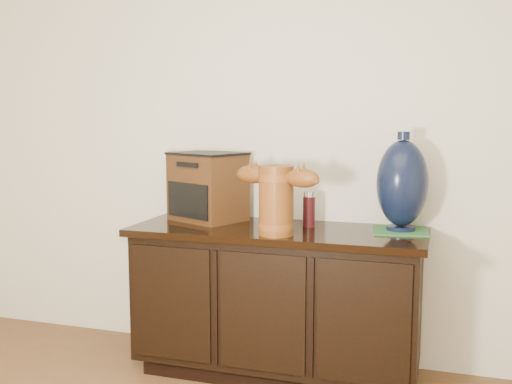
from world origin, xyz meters
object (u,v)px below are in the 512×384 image
(tv_radio, at_px, (208,186))
(spray_can, at_px, (309,209))
(terracotta_vessel, at_px, (276,196))
(lamp_base, at_px, (402,184))
(sideboard, at_px, (277,300))

(tv_radio, distance_m, spray_can, 0.57)
(terracotta_vessel, height_order, spray_can, terracotta_vessel)
(lamp_base, relative_size, spray_can, 2.65)
(terracotta_vessel, distance_m, lamp_base, 0.61)
(tv_radio, xyz_separation_m, lamp_base, (1.01, -0.02, 0.05))
(terracotta_vessel, bearing_deg, sideboard, 122.42)
(terracotta_vessel, relative_size, spray_can, 2.57)
(tv_radio, height_order, spray_can, tv_radio)
(terracotta_vessel, xyz_separation_m, lamp_base, (0.55, 0.26, 0.05))
(terracotta_vessel, distance_m, spray_can, 0.29)
(terracotta_vessel, bearing_deg, spray_can, 87.00)
(terracotta_vessel, bearing_deg, tv_radio, 167.74)
(sideboard, distance_m, tv_radio, 0.70)
(lamp_base, bearing_deg, spray_can, -178.80)
(tv_radio, relative_size, spray_can, 2.52)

